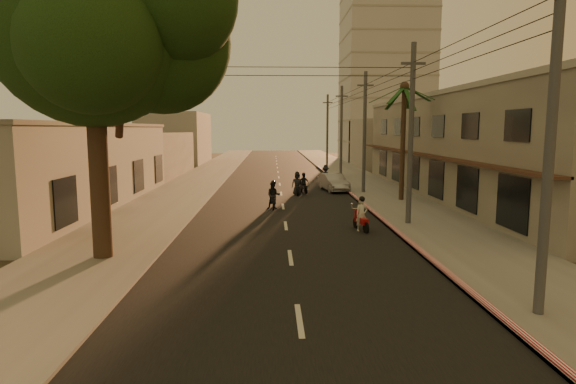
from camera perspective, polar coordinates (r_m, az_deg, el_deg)
name	(u,v)px	position (r m, az deg, el deg)	size (l,w,h in m)	color
ground	(293,274)	(16.46, 0.56, -9.66)	(160.00, 160.00, 0.00)	#383023
road	(281,194)	(36.05, -0.82, -0.20)	(10.00, 140.00, 0.02)	black
sidewalk_right	(380,193)	(36.95, 10.89, -0.06)	(5.00, 140.00, 0.12)	slate
sidewalk_left	(181,193)	(36.67, -12.62, -0.17)	(5.00, 140.00, 0.12)	slate
curb_stripe	(361,202)	(31.61, 8.64, -1.21)	(0.20, 60.00, 0.20)	#B11220
shophouse_row	(478,146)	(36.77, 21.62, 5.12)	(8.80, 34.20, 7.30)	gray
left_building	(54,166)	(32.63, -26.00, 2.80)	(8.20, 24.20, 5.20)	gray
distant_tower	(385,66)	(74.19, 11.45, 14.48)	(12.10, 12.10, 28.00)	#B7B5B2
broadleaf_tree	(104,26)	(19.15, -20.97, 17.91)	(9.60, 8.70, 12.10)	black
palm_tree	(404,93)	(32.96, 13.63, 11.31)	(5.00, 5.00, 8.20)	black
utility_poles	(365,106)	(36.41, 9.12, 10.08)	(1.20, 48.26, 9.00)	#38383A
filler_right	(388,143)	(62.49, 11.72, 5.69)	(8.00, 14.00, 6.00)	gray
filler_left_near	(142,155)	(51.53, -16.95, 4.26)	(8.00, 14.00, 4.40)	gray
filler_left_far	(176,138)	(69.02, -13.13, 6.22)	(8.00, 14.00, 7.00)	gray
scooter_red	(361,216)	(23.16, 8.70, -2.78)	(0.82, 1.71, 1.70)	black
scooter_mid_a	(273,196)	(29.16, -1.73, -0.48)	(0.83, 1.80, 1.77)	black
scooter_mid_b	(304,184)	(36.27, 1.85, 0.98)	(1.08, 1.56, 1.58)	black
scooter_far_a	(297,185)	(35.19, 1.10, 0.89)	(0.83, 1.79, 1.76)	black
scooter_far_b	(325,176)	(41.20, 4.46, 1.89)	(1.21, 1.84, 1.81)	black
parked_car	(333,182)	(37.68, 5.41, 1.15)	(2.19, 4.38, 1.38)	#929499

